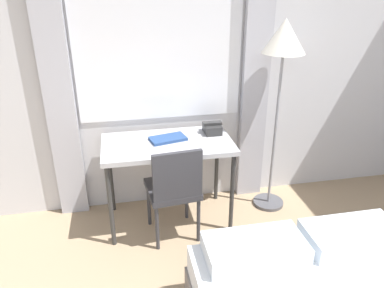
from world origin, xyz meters
name	(u,v)px	position (x,y,z in m)	size (l,w,h in m)	color
wall_back_with_window	(174,60)	(-0.02, 3.02, 1.35)	(5.77, 0.13, 2.70)	silver
desk	(168,150)	(-0.14, 2.65, 0.69)	(1.06, 0.58, 0.76)	#B2B2B7
desk_chair	(174,187)	(-0.13, 2.39, 0.48)	(0.44, 0.44, 0.84)	#333338
standing_lamp	(283,52)	(0.83, 2.71, 1.45)	(0.35, 0.35, 1.70)	#4C4C51
telephone	(212,128)	(0.27, 2.77, 0.80)	(0.16, 0.18, 0.10)	#2D2D2D
book	(168,138)	(-0.13, 2.69, 0.77)	(0.32, 0.23, 0.02)	navy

